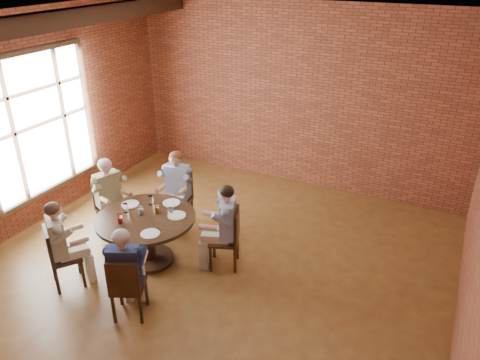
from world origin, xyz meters
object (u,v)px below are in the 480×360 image
at_px(dining_table, 147,230).
at_px(diner_a, 224,227).
at_px(diner_d, 63,245).
at_px(diner_e, 127,273).
at_px(diner_b, 177,190).
at_px(chair_c, 109,204).
at_px(diner_c, 110,198).
at_px(chair_e, 127,286).
at_px(chair_a, 230,236).
at_px(chair_b, 179,196).
at_px(smartphone, 154,231).
at_px(chair_d, 59,255).

bearing_deg(dining_table, diner_a, 20.84).
bearing_deg(diner_a, diner_d, -73.10).
relative_size(dining_table, diner_a, 1.10).
bearing_deg(diner_e, diner_d, -30.29).
height_order(diner_b, diner_e, diner_b).
relative_size(chair_c, diner_c, 0.71).
bearing_deg(dining_table, diner_b, 99.46).
bearing_deg(diner_b, chair_e, -81.76).
distance_m(chair_e, diner_e, 0.16).
relative_size(diner_b, diner_d, 1.02).
bearing_deg(diner_c, dining_table, -90.00).
height_order(chair_a, chair_b, chair_b).
distance_m(chair_b, smartphone, 1.53).
bearing_deg(dining_table, chair_a, 20.84).
distance_m(dining_table, chair_d, 1.21).
distance_m(chair_b, diner_d, 2.12).
height_order(chair_e, diner_e, diner_e).
bearing_deg(diner_e, chair_e, 90.00).
relative_size(chair_c, smartphone, 5.88).
distance_m(chair_b, chair_c, 1.13).
relative_size(dining_table, chair_e, 1.58).
relative_size(chair_a, diner_b, 0.70).
xyz_separation_m(diner_a, diner_b, (-1.22, 0.66, 0.00)).
bearing_deg(chair_e, dining_table, -90.00).
relative_size(diner_b, diner_e, 1.03).
bearing_deg(diner_a, dining_table, -90.00).
height_order(diner_d, smartphone, diner_d).
bearing_deg(diner_b, chair_a, -35.50).
xyz_separation_m(chair_b, diner_b, (0.01, -0.08, 0.15)).
bearing_deg(chair_d, diner_e, -146.45).
height_order(diner_a, diner_e, diner_a).
bearing_deg(dining_table, chair_c, 158.94).
bearing_deg(diner_c, chair_d, -148.20).
relative_size(chair_b, diner_b, 0.71).
height_order(chair_c, chair_e, chair_c).
xyz_separation_m(diner_c, diner_d, (0.30, -1.30, -0.01)).
distance_m(dining_table, chair_a, 1.20).
distance_m(dining_table, diner_a, 1.12).
relative_size(diner_d, diner_e, 1.01).
height_order(chair_a, diner_c, diner_c).
height_order(diner_c, chair_d, diner_c).
height_order(chair_b, chair_e, chair_b).
bearing_deg(chair_b, diner_c, -144.76).
xyz_separation_m(diner_e, smartphone, (-0.13, 0.76, 0.12)).
height_order(chair_a, diner_e, diner_e).
xyz_separation_m(diner_b, chair_d, (-0.53, -2.05, -0.16)).
bearing_deg(diner_a, chair_c, -110.91).
xyz_separation_m(diner_c, chair_d, (0.26, -1.36, -0.15)).
height_order(chair_b, diner_d, diner_d).
bearing_deg(chair_a, diner_a, -90.00).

